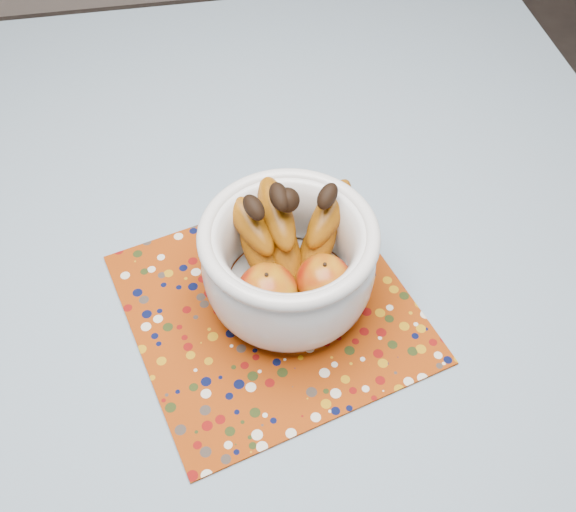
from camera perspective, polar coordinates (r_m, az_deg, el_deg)
The scene contains 4 objects.
table at distance 1.04m, azimuth -3.99°, elevation -2.23°, with size 1.20×1.20×0.75m.
tablecloth at distance 0.98m, azimuth -4.25°, elevation 0.63°, with size 1.32×1.32×0.01m, color slate.
placemat at distance 0.90m, azimuth -1.50°, elevation -4.38°, with size 0.36×0.36×0.00m, color #862F07.
fruit_bowl at distance 0.85m, azimuth 0.12°, elevation 0.22°, with size 0.25×0.23×0.17m.
Camera 1 is at (-0.04, -0.62, 1.51)m, focal length 42.00 mm.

